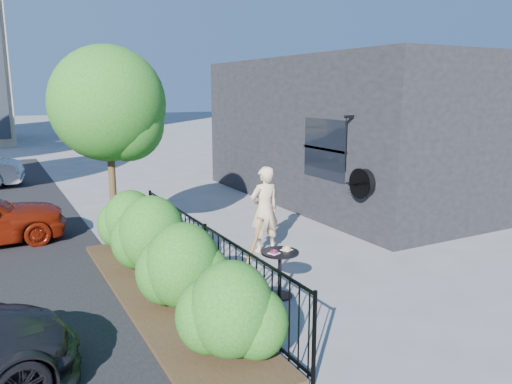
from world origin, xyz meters
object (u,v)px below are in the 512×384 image
cafe_table (280,266)px  woman (265,209)px  shovel (246,269)px  patio_tree (112,111)px

cafe_table → woman: (0.88, 2.07, 0.35)m
cafe_table → shovel: shovel is taller
cafe_table → shovel: (-0.66, -0.15, 0.11)m
cafe_table → shovel: size_ratio=0.56×
shovel → woman: bearing=55.2°
cafe_table → shovel: bearing=-166.9°
cafe_table → woman: bearing=66.9°
woman → patio_tree: bearing=-32.8°
patio_tree → woman: patio_tree is taller
patio_tree → woman: 3.49m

